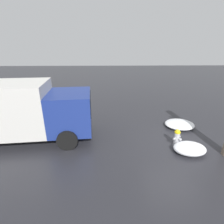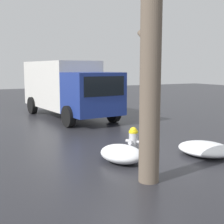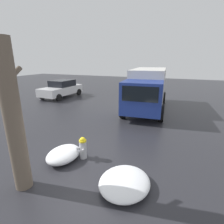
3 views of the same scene
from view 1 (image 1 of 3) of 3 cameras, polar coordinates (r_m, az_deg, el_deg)
ground_plane at (r=8.61m, az=20.02°, el=-10.20°), size 60.00×60.00×0.00m
fire_hydrant at (r=8.41m, az=20.41°, el=-7.79°), size 0.42×0.38×0.81m
delivery_truck at (r=9.13m, az=-29.96°, el=0.55°), size 7.00×2.97×2.77m
snow_pile_by_hydrant at (r=10.36m, az=21.19°, el=-3.75°), size 1.59×1.39×0.34m
snow_pile_curbside at (r=8.20m, az=24.01°, el=-10.82°), size 1.36×1.03×0.43m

